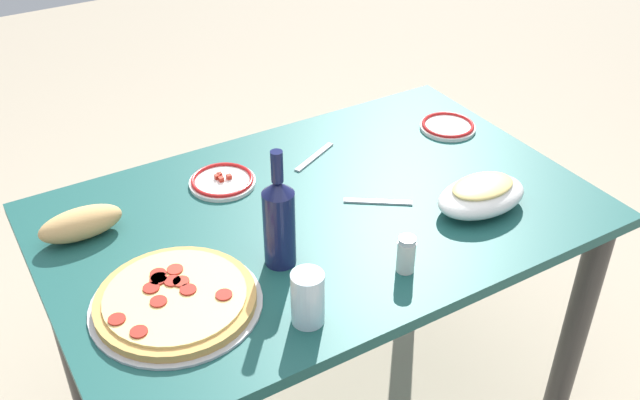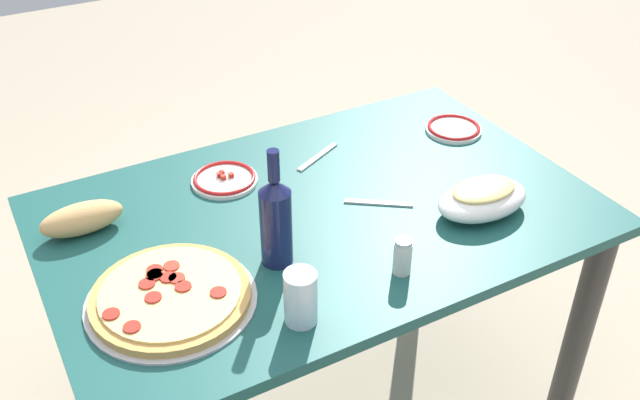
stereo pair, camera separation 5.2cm
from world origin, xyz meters
name	(u,v)px [view 1 (the left image)]	position (x,y,z in m)	size (l,w,h in m)	color
dining_table	(320,251)	(0.00, 0.00, 0.63)	(1.32, 0.85, 0.75)	#194C47
pepperoni_pizza	(176,300)	(0.43, 0.14, 0.77)	(0.35, 0.35, 0.03)	#B7B7BC
baked_pasta_dish	(482,194)	(-0.34, 0.19, 0.79)	(0.24, 0.15, 0.08)	white
wine_bottle	(279,220)	(0.18, 0.12, 0.86)	(0.07, 0.07, 0.28)	#141942
water_glass	(308,298)	(0.22, 0.31, 0.81)	(0.07, 0.07, 0.12)	silver
side_plate_near	(222,181)	(0.16, -0.23, 0.76)	(0.17, 0.17, 0.02)	white
side_plate_far	(448,126)	(-0.53, -0.16, 0.76)	(0.16, 0.16, 0.02)	white
bread_loaf	(81,224)	(0.52, -0.19, 0.79)	(0.19, 0.08, 0.07)	tan
spice_shaker	(406,254)	(-0.04, 0.29, 0.79)	(0.04, 0.04, 0.09)	silver
fork_left	(314,157)	(-0.11, -0.22, 0.75)	(0.17, 0.02, 0.01)	#B7B7BC
fork_right	(378,202)	(-0.14, 0.05, 0.75)	(0.17, 0.02, 0.01)	#B7B7BC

